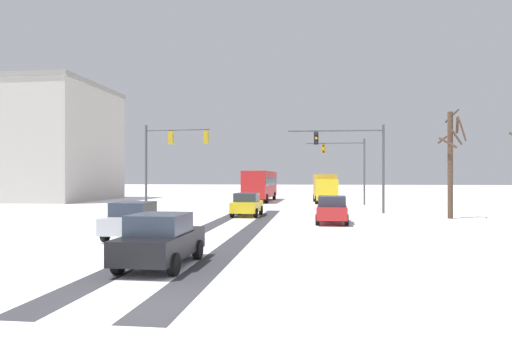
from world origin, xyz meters
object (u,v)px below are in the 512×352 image
(car_red_second, at_px, (332,209))
(bus_oncoming, at_px, (260,184))
(car_silver_third, at_px, (134,220))
(car_black_fourth, at_px, (161,240))
(car_yellow_cab_lead, at_px, (247,204))
(traffic_signal_near_left, at_px, (167,151))
(bare_tree_sidewalk_mid, at_px, (451,160))
(traffic_signal_near_right, at_px, (356,153))
(office_building_far_left_block, at_px, (4,143))
(traffic_signal_far_right, at_px, (348,160))
(box_truck_delivery, at_px, (325,187))

(car_red_second, relative_size, bus_oncoming, 0.38)
(car_silver_third, distance_m, car_black_fourth, 6.91)
(car_yellow_cab_lead, height_order, bus_oncoming, bus_oncoming)
(traffic_signal_near_left, xyz_separation_m, car_yellow_cab_lead, (5.76, 0.06, -3.77))
(traffic_signal_near_left, xyz_separation_m, bare_tree_sidewalk_mid, (19.34, -0.23, -0.73))
(car_yellow_cab_lead, xyz_separation_m, car_red_second, (5.71, -4.28, 0.00))
(car_black_fourth, bearing_deg, bare_tree_sidewalk_mid, 52.26)
(car_silver_third, bearing_deg, traffic_signal_near_right, 51.26)
(bus_oncoming, distance_m, bare_tree_sidewalk_mid, 24.67)
(traffic_signal_near_left, xyz_separation_m, car_silver_third, (2.38, -11.78, -3.77))
(traffic_signal_near_right, height_order, car_silver_third, traffic_signal_near_right)
(car_yellow_cab_lead, bearing_deg, bare_tree_sidewalk_mid, -1.22)
(traffic_signal_near_left, distance_m, office_building_far_left_block, 32.15)
(traffic_signal_far_right, bearing_deg, traffic_signal_near_left, -134.43)
(car_black_fourth, distance_m, bus_oncoming, 37.20)
(traffic_signal_near_left, distance_m, box_truck_delivery, 20.70)
(car_silver_third, relative_size, bare_tree_sidewalk_mid, 0.57)
(car_red_second, bearing_deg, bus_oncoming, 106.58)
(bus_oncoming, height_order, bare_tree_sidewalk_mid, bare_tree_sidewalk_mid)
(car_yellow_cab_lead, bearing_deg, traffic_signal_near_left, -179.45)
(car_black_fourth, bearing_deg, office_building_far_left_block, 131.53)
(bare_tree_sidewalk_mid, bearing_deg, car_yellow_cab_lead, 178.78)
(car_yellow_cab_lead, relative_size, bare_tree_sidewalk_mid, 0.57)
(box_truck_delivery, bearing_deg, bare_tree_sidewalk_mid, -65.69)
(traffic_signal_near_left, height_order, traffic_signal_near_right, same)
(traffic_signal_near_left, bearing_deg, box_truck_delivery, 55.49)
(traffic_signal_far_right, xyz_separation_m, box_truck_delivery, (-2.19, 2.80, -2.78))
(traffic_signal_near_left, relative_size, traffic_signal_near_right, 0.94)
(traffic_signal_near_right, bearing_deg, car_red_second, -107.54)
(car_black_fourth, xyz_separation_m, box_truck_delivery, (5.88, 34.71, 0.82))
(traffic_signal_far_right, bearing_deg, car_yellow_cab_lead, -119.85)
(car_silver_third, bearing_deg, bus_oncoming, 86.19)
(car_black_fourth, distance_m, office_building_far_left_block, 48.69)
(traffic_signal_far_right, relative_size, traffic_signal_near_right, 0.94)
(bare_tree_sidewalk_mid, bearing_deg, car_silver_third, -145.77)
(car_yellow_cab_lead, distance_m, box_truck_delivery, 17.84)
(traffic_signal_near_left, height_order, bare_tree_sidewalk_mid, bare_tree_sidewalk_mid)
(box_truck_delivery, height_order, office_building_far_left_block, office_building_far_left_block)
(traffic_signal_near_left, bearing_deg, car_yellow_cab_lead, 0.55)
(car_red_second, height_order, bare_tree_sidewalk_mid, bare_tree_sidewalk_mid)
(car_silver_third, xyz_separation_m, bus_oncoming, (2.07, 31.12, 1.18))
(traffic_signal_near_left, height_order, car_yellow_cab_lead, traffic_signal_near_left)
(car_silver_third, distance_m, bare_tree_sidewalk_mid, 20.75)
(traffic_signal_near_right, bearing_deg, car_black_fourth, -111.23)
(bare_tree_sidewalk_mid, bearing_deg, traffic_signal_far_right, 111.15)
(traffic_signal_far_right, height_order, car_yellow_cab_lead, traffic_signal_far_right)
(car_black_fourth, height_order, bus_oncoming, bus_oncoming)
(office_building_far_left_block, bearing_deg, traffic_signal_near_left, -34.90)
(car_red_second, bearing_deg, traffic_signal_far_right, 82.71)
(car_black_fourth, height_order, office_building_far_left_block, office_building_far_left_block)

